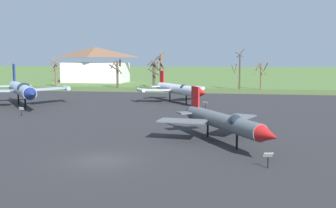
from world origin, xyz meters
name	(u,v)px	position (x,y,z in m)	size (l,w,h in m)	color
ground_plane	(102,161)	(0.00, 0.00, 0.00)	(600.00, 600.00, 0.00)	#4C6B33
asphalt_apron	(161,118)	(0.00, 19.13, 0.03)	(93.56, 63.78, 0.05)	#28282B
grass_verge_strip	(197,91)	(0.00, 57.02, 0.03)	(153.56, 12.00, 0.06)	#455829
jet_fighter_front_right	(22,89)	(-20.72, 25.41, 2.44)	(13.92, 14.88, 5.84)	#8EA3B2
info_placard_front_right	(22,111)	(-15.99, 17.30, 0.67)	(0.56, 0.29, 1.06)	black
jet_fighter_rear_center	(179,89)	(-0.34, 34.07, 2.09)	(11.63, 13.42, 4.65)	silver
info_placard_rear_center	(205,104)	(4.28, 27.17, 0.69)	(0.70, 0.45, 1.05)	black
jet_fighter_rear_left	(224,121)	(7.54, 6.49, 1.82)	(9.30, 11.83, 4.17)	#565B60
info_placard_rear_left	(268,158)	(10.49, 0.05, 0.66)	(0.63, 0.40, 1.02)	black
bare_tree_far_left	(56,72)	(-34.53, 63.67, 3.45)	(2.88, 2.92, 6.89)	brown
bare_tree_left_of_center	(117,72)	(-18.79, 62.00, 3.66)	(3.05, 3.22, 6.61)	#42382D
bare_tree_center	(154,73)	(-9.64, 59.44, 3.45)	(2.83, 2.91, 7.07)	#42382D
bare_tree_right_of_center	(161,69)	(-8.86, 62.89, 4.40)	(2.58, 2.60, 8.52)	brown
bare_tree_far_right	(239,70)	(8.35, 62.58, 4.22)	(2.80, 2.86, 8.76)	#42382D
bare_tree_backdrop_extra	(261,73)	(13.01, 63.42, 3.43)	(2.90, 2.64, 6.11)	brown
visitor_building	(96,65)	(-31.47, 82.07, 4.84)	(18.16, 9.78, 9.86)	silver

